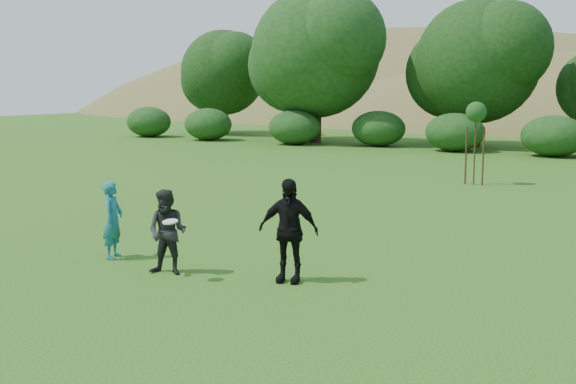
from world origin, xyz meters
name	(u,v)px	position (x,y,z in m)	size (l,w,h in m)	color
ground	(203,271)	(0.00, 0.00, 0.00)	(120.00, 120.00, 0.00)	#19470C
player_teal	(113,220)	(-2.13, -0.15, 0.77)	(0.56, 0.37, 1.55)	#1B697D
player_grey	(168,232)	(-0.39, -0.51, 0.78)	(0.76, 0.59, 1.56)	black
player_black	(288,230)	(1.74, 0.21, 0.92)	(1.07, 0.45, 1.83)	black
frisbee	(170,222)	(-0.03, -0.85, 1.07)	(0.27, 0.27, 0.07)	white
sapling	(476,114)	(0.66, 14.10, 2.42)	(0.70, 0.70, 2.85)	#392716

